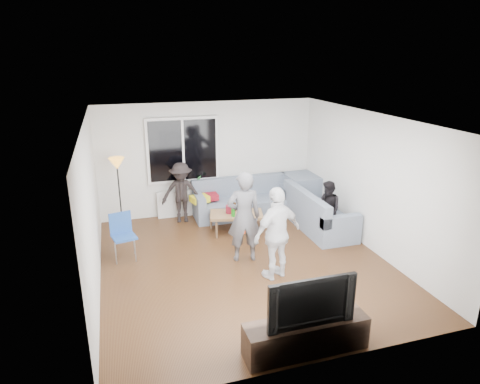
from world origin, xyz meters
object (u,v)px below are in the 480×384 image
object	(u,v)px
sofa_back_section	(243,198)
player_right	(277,233)
player_left	(244,217)
tv_console	(306,336)
side_chair	(124,237)
spectator_right	(328,209)
spectator_back	(181,193)
television	(308,298)
sofa_right_section	(319,210)
coffee_table	(236,222)
floor_lamp	(120,194)

from	to	relation	value
sofa_back_section	player_right	bearing A→B (deg)	-96.58
player_left	tv_console	world-z (taller)	player_left
side_chair	sofa_back_section	bearing A→B (deg)	15.21
sofa_back_section	spectator_right	bearing A→B (deg)	-50.10
side_chair	spectator_back	world-z (taller)	spectator_back
side_chair	player_left	distance (m)	2.22
spectator_right	television	distance (m)	3.77
spectator_right	tv_console	distance (m)	3.78
sofa_right_section	coffee_table	bearing A→B (deg)	77.85
player_left	sofa_back_section	bearing A→B (deg)	-98.96
spectator_back	sofa_back_section	bearing A→B (deg)	6.79
side_chair	spectator_back	bearing A→B (deg)	35.89
tv_console	television	distance (m)	0.55
player_left	player_right	distance (m)	0.83
spectator_back	tv_console	xyz separation A→B (m)	(0.76, -4.80, -0.46)
spectator_back	tv_console	size ratio (longest dim) A/B	0.85
sofa_back_section	television	distance (m)	4.83
tv_console	floor_lamp	bearing A→B (deg)	113.48
sofa_back_section	spectator_back	xyz separation A→B (m)	(-1.43, 0.03, 0.25)
player_right	television	xyz separation A→B (m)	(-0.34, -1.87, -0.03)
player_right	spectator_right	world-z (taller)	player_right
coffee_table	player_left	xyz separation A→B (m)	(-0.25, -1.30, 0.64)
sofa_back_section	player_left	xyz separation A→B (m)	(-0.67, -2.14, 0.41)
side_chair	player_right	distance (m)	2.82
tv_console	player_left	bearing A→B (deg)	89.81
side_chair	player_left	bearing A→B (deg)	-30.69
side_chair	coffee_table	bearing A→B (deg)	2.27
player_left	spectator_right	size ratio (longest dim) A/B	1.45
sofa_right_section	television	world-z (taller)	television
player_right	spectator_right	bearing A→B (deg)	-160.53
side_chair	spectator_back	size ratio (longest dim) A/B	0.63
spectator_back	television	distance (m)	4.86
sofa_back_section	coffee_table	world-z (taller)	sofa_back_section
floor_lamp	spectator_right	size ratio (longest dim) A/B	1.36
coffee_table	spectator_back	xyz separation A→B (m)	(-1.01, 0.87, 0.48)
floor_lamp	player_right	distance (m)	3.77
floor_lamp	spectator_right	world-z (taller)	floor_lamp
coffee_table	television	world-z (taller)	television
spectator_right	television	xyz separation A→B (m)	(-2.00, -3.19, 0.19)
side_chair	spectator_back	xyz separation A→B (m)	(1.31, 1.52, 0.25)
coffee_table	tv_console	world-z (taller)	tv_console
player_right	tv_console	bearing A→B (deg)	60.57
player_left	coffee_table	bearing A→B (deg)	-92.38
sofa_back_section	side_chair	size ratio (longest dim) A/B	2.67
side_chair	player_right	world-z (taller)	player_right
sofa_right_section	floor_lamp	size ratio (longest dim) A/B	1.28
floor_lamp	television	distance (m)	5.20
tv_console	sofa_back_section	bearing A→B (deg)	81.93
player_right	tv_console	xyz separation A→B (m)	(-0.34, -1.87, -0.58)
sofa_back_section	spectator_right	size ratio (longest dim) A/B	2.00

